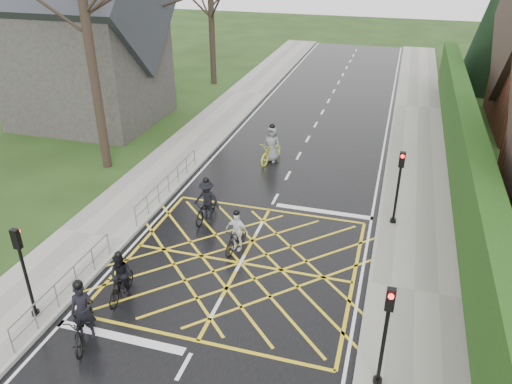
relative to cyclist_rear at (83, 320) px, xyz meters
The scene contains 19 objects.
ground 5.78m from the cyclist_rear, 56.47° to the left, with size 120.00×120.00×0.00m, color black.
road 5.78m from the cyclist_rear, 56.47° to the left, with size 9.00×80.00×0.01m, color black.
sidewalk_right 10.36m from the cyclist_rear, 27.56° to the left, with size 3.00×80.00×0.15m, color gray.
sidewalk_left 5.59m from the cyclist_rear, 120.58° to the left, with size 3.00×80.00×0.15m, color gray.
stone_wall 15.35m from the cyclist_rear, 44.64° to the left, with size 0.50×38.00×0.70m, color slate.
hedge 15.42m from the cyclist_rear, 44.64° to the left, with size 0.90×38.00×2.80m, color #16320D.
conifer 34.06m from the cyclist_rear, 65.67° to the left, with size 4.60×4.60×10.00m.
church 20.18m from the cyclist_rear, 121.69° to the left, with size 8.80×7.80×11.00m.
tree_near 14.24m from the cyclist_rear, 118.38° to the left, with size 9.24×9.24×11.44m.
railing_south 1.96m from the cyclist_rear, 138.96° to the left, with size 0.05×5.04×1.03m.
railing_north 8.91m from the cyclist_rear, 99.55° to the left, with size 0.05×6.04×1.03m.
traffic_light_ne 12.25m from the cyclist_rear, 47.36° to the left, with size 0.24×0.31×3.21m.
traffic_light_se 8.35m from the cyclist_rear, ahead, with size 0.24×0.31×3.21m.
traffic_light_sw 2.19m from the cyclist_rear, behind, with size 0.24×0.31×3.21m.
cyclist_rear is the anchor object (origin of this frame).
cyclist_back 1.97m from the cyclist_rear, 87.55° to the left, with size 0.81×1.74×1.72m.
cyclist_mid 7.45m from the cyclist_rear, 83.19° to the left, with size 1.13×1.94×1.86m.
cyclist_front 6.23m from the cyclist_rear, 63.56° to the left, with size 0.94×1.71×1.66m.
cyclist_lead 13.85m from the cyclist_rear, 81.87° to the left, with size 1.15×2.19×2.03m.
Camera 1 is at (4.66, -13.88, 10.55)m, focal length 35.00 mm.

